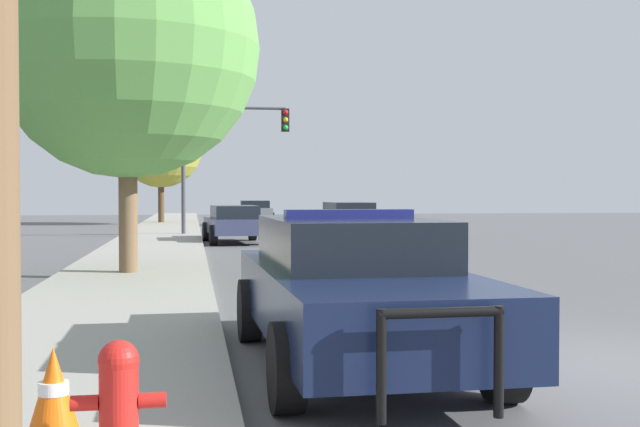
% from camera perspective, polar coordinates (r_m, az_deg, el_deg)
% --- Properties ---
extents(ground_plane, '(110.00, 110.00, 0.00)m').
position_cam_1_polar(ground_plane, '(8.61, 18.71, -10.14)').
color(ground_plane, '#565659').
extents(sidewalk_left, '(3.00, 110.00, 0.13)m').
position_cam_1_polar(sidewalk_left, '(7.73, -17.77, -10.99)').
color(sidewalk_left, '#99968C').
rests_on(sidewalk_left, ground_plane).
extents(police_car, '(2.11, 5.16, 1.55)m').
position_cam_1_polar(police_car, '(8.01, 2.37, -5.22)').
color(police_car, '#141E3D').
rests_on(police_car, ground_plane).
extents(fire_hydrant, '(0.57, 0.25, 0.71)m').
position_cam_1_polar(fire_hydrant, '(5.12, -14.12, -12.38)').
color(fire_hydrant, red).
rests_on(fire_hydrant, sidewalk_left).
extents(traffic_light, '(4.19, 0.35, 5.03)m').
position_cam_1_polar(traffic_light, '(31.42, -6.62, 5.15)').
color(traffic_light, '#424247').
rests_on(traffic_light, sidewalk_left).
extents(car_background_oncoming, '(2.07, 4.59, 1.36)m').
position_cam_1_polar(car_background_oncoming, '(29.58, 2.13, -0.42)').
color(car_background_oncoming, black).
rests_on(car_background_oncoming, ground_plane).
extents(car_background_midblock, '(2.12, 4.09, 1.28)m').
position_cam_1_polar(car_background_midblock, '(27.45, -6.13, -0.66)').
color(car_background_midblock, '#333856').
rests_on(car_background_midblock, ground_plane).
extents(car_background_distant, '(2.04, 4.25, 1.30)m').
position_cam_1_polar(car_background_distant, '(42.24, -4.67, 0.14)').
color(car_background_distant, slate).
rests_on(car_background_distant, ground_plane).
extents(tree_sidewalk_near, '(5.29, 5.29, 7.16)m').
position_cam_1_polar(tree_sidewalk_near, '(16.72, -13.56, 11.49)').
color(tree_sidewalk_near, brown).
rests_on(tree_sidewalk_near, sidewalk_left).
extents(tree_sidewalk_far, '(4.37, 4.37, 6.22)m').
position_cam_1_polar(tree_sidewalk_far, '(43.66, -11.25, 4.67)').
color(tree_sidewalk_far, '#4C3823').
rests_on(tree_sidewalk_far, sidewalk_left).
extents(traffic_cone, '(0.35, 0.35, 0.60)m').
position_cam_1_polar(traffic_cone, '(5.59, -18.42, -11.98)').
color(traffic_cone, orange).
rests_on(traffic_cone, sidewalk_left).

